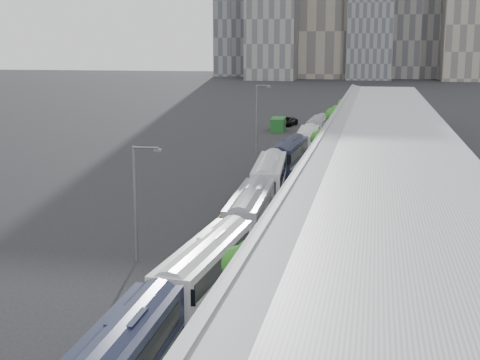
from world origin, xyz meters
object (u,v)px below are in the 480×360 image
(bus_6, at_px, (308,144))
(bus_5, at_px, (289,158))
(shipping_container, at_px, (278,124))
(suv, at_px, (287,121))
(bus_3, at_px, (251,216))
(bus_4, at_px, (270,181))
(street_lamp_far, at_px, (258,115))
(bus_7, at_px, (318,129))
(bus_2, at_px, (206,274))
(street_lamp_near, at_px, (138,195))

(bus_6, bearing_deg, bus_5, -96.87)
(shipping_container, xyz_separation_m, suv, (0.52, 7.98, -0.33))
(bus_3, relative_size, suv, 2.12)
(bus_4, relative_size, street_lamp_far, 1.41)
(bus_6, relative_size, bus_7, 1.06)
(shipping_container, bearing_deg, bus_7, -49.61)
(bus_3, xyz_separation_m, street_lamp_far, (-6.49, 40.10, 3.95))
(bus_2, bearing_deg, street_lamp_far, 100.82)
(bus_7, bearing_deg, bus_5, -90.08)
(bus_3, xyz_separation_m, bus_4, (-0.61, 13.53, 0.11))
(bus_2, bearing_deg, bus_7, 93.75)
(bus_4, relative_size, bus_7, 1.12)
(bus_7, distance_m, street_lamp_far, 20.08)
(street_lamp_far, bearing_deg, bus_6, 5.47)
(bus_7, height_order, suv, bus_7)
(street_lamp_near, bearing_deg, bus_7, 84.31)
(bus_5, relative_size, street_lamp_far, 1.36)
(bus_2, xyz_separation_m, street_lamp_far, (-6.40, 54.04, 3.99))
(bus_4, bearing_deg, bus_6, 82.87)
(bus_3, height_order, suv, bus_3)
(bus_5, xyz_separation_m, bus_7, (0.90, 30.59, -0.11))
(suv, bearing_deg, bus_6, -65.47)
(bus_4, distance_m, bus_6, 27.25)
(street_lamp_near, bearing_deg, bus_4, 75.22)
(bus_4, distance_m, shipping_container, 53.62)
(shipping_container, bearing_deg, street_lamp_far, -91.20)
(bus_4, bearing_deg, bus_3, -92.43)
(street_lamp_near, xyz_separation_m, suv, (-0.61, 82.87, -3.91))
(bus_3, xyz_separation_m, shipping_container, (-7.47, 66.71, -0.39))
(bus_7, height_order, street_lamp_far, street_lamp_far)
(bus_4, distance_m, street_lamp_far, 27.49)
(street_lamp_near, distance_m, street_lamp_far, 48.29)
(bus_7, xyz_separation_m, suv, (-7.26, 16.12, -0.66))
(street_lamp_far, bearing_deg, suv, 90.77)
(bus_2, xyz_separation_m, bus_5, (-0.51, 41.92, 0.09))
(bus_6, xyz_separation_m, suv, (-7.34, 33.93, -0.75))
(bus_4, bearing_deg, bus_7, 83.80)
(bus_6, xyz_separation_m, street_lamp_near, (-6.73, -48.94, 3.16))
(bus_2, distance_m, bus_4, 27.47)
(bus_5, xyz_separation_m, street_lamp_far, (-5.90, 12.12, 3.90))
(bus_2, bearing_deg, shipping_container, 99.29)
(bus_2, bearing_deg, suv, 98.49)
(bus_4, relative_size, street_lamp_near, 1.67)
(bus_3, xyz_separation_m, street_lamp_near, (-6.34, -8.18, 3.19))
(bus_6, relative_size, suv, 2.16)
(bus_3, xyz_separation_m, bus_5, (-0.59, 27.99, 0.05))
(bus_2, relative_size, suv, 2.07)
(bus_3, distance_m, suv, 75.02)
(street_lamp_near, bearing_deg, street_lamp_far, 90.18)
(bus_3, xyz_separation_m, suv, (-6.96, 74.69, -0.72))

